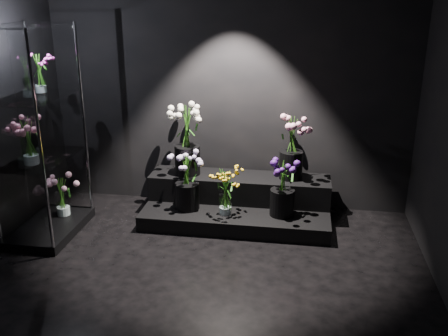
# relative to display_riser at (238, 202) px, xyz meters

# --- Properties ---
(floor) EXTENTS (4.00, 4.00, 0.00)m
(floor) POSITION_rel_display_riser_xyz_m (-0.16, -1.61, -0.18)
(floor) COLOR black
(floor) RESTS_ON ground
(wall_back) EXTENTS (4.00, 0.00, 4.00)m
(wall_back) POSITION_rel_display_riser_xyz_m (-0.16, 0.39, 1.22)
(wall_back) COLOR black
(wall_back) RESTS_ON floor
(wall_front) EXTENTS (4.00, 0.00, 4.00)m
(wall_front) POSITION_rel_display_riser_xyz_m (-0.16, -3.61, 1.22)
(wall_front) COLOR black
(wall_front) RESTS_ON floor
(display_riser) EXTENTS (1.97, 0.88, 0.44)m
(display_riser) POSITION_rel_display_riser_xyz_m (0.00, 0.00, 0.00)
(display_riser) COLOR black
(display_riser) RESTS_ON floor
(display_case) EXTENTS (0.57, 0.94, 2.07)m
(display_case) POSITION_rel_display_riser_xyz_m (-1.86, -0.67, 0.86)
(display_case) COLOR black
(display_case) RESTS_ON floor
(bouquet_orange_bells) EXTENTS (0.29, 0.29, 0.49)m
(bouquet_orange_bells) POSITION_rel_display_riser_xyz_m (-0.09, -0.30, 0.23)
(bouquet_orange_bells) COLOR white
(bouquet_orange_bells) RESTS_ON display_riser
(bouquet_lilac) EXTENTS (0.50, 0.50, 0.61)m
(bouquet_lilac) POSITION_rel_display_riser_xyz_m (-0.51, -0.22, 0.33)
(bouquet_lilac) COLOR black
(bouquet_lilac) RESTS_ON display_riser
(bouquet_purple) EXTENTS (0.39, 0.39, 0.58)m
(bouquet_purple) POSITION_rel_display_riser_xyz_m (0.49, -0.23, 0.31)
(bouquet_purple) COLOR black
(bouquet_purple) RESTS_ON display_riser
(bouquet_cream_roses) EXTENTS (0.42, 0.42, 0.76)m
(bouquet_cream_roses) POSITION_rel_display_riser_xyz_m (-0.58, 0.10, 0.69)
(bouquet_cream_roses) COLOR black
(bouquet_cream_roses) RESTS_ON display_riser
(bouquet_pink_roses) EXTENTS (0.38, 0.38, 0.67)m
(bouquet_pink_roses) POSITION_rel_display_riser_xyz_m (0.55, 0.14, 0.64)
(bouquet_pink_roses) COLOR black
(bouquet_pink_roses) RESTS_ON display_riser
(bouquet_case_pink) EXTENTS (0.40, 0.40, 0.45)m
(bouquet_case_pink) POSITION_rel_display_riser_xyz_m (-1.86, -0.85, 0.86)
(bouquet_case_pink) COLOR white
(bouquet_case_pink) RESTS_ON display_case
(bouquet_case_magenta) EXTENTS (0.23, 0.23, 0.38)m
(bouquet_case_magenta) POSITION_rel_display_riser_xyz_m (-1.88, -0.49, 1.43)
(bouquet_case_magenta) COLOR white
(bouquet_case_magenta) RESTS_ON display_case
(bouquet_case_base_pink) EXTENTS (0.37, 0.37, 0.43)m
(bouquet_case_base_pink) POSITION_rel_display_riser_xyz_m (-1.82, -0.44, 0.14)
(bouquet_case_base_pink) COLOR white
(bouquet_case_base_pink) RESTS_ON display_case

